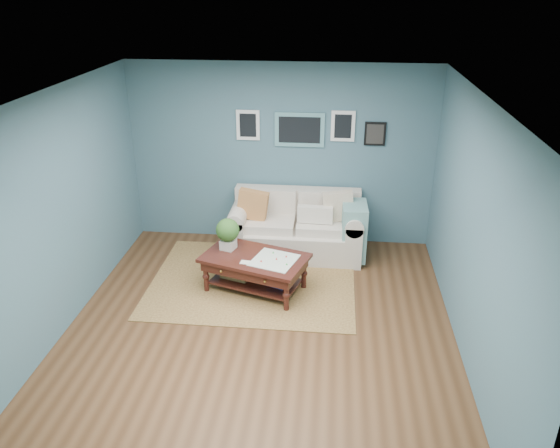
# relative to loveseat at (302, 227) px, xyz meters

# --- Properties ---
(room_shell) EXTENTS (5.00, 5.02, 2.70)m
(room_shell) POSITION_rel_loveseat_xyz_m (-0.35, -1.97, 0.95)
(room_shell) COLOR brown
(room_shell) RESTS_ON ground
(area_rug) EXTENTS (2.72, 2.17, 0.01)m
(area_rug) POSITION_rel_loveseat_xyz_m (-0.59, -0.93, -0.41)
(area_rug) COLOR brown
(area_rug) RESTS_ON ground
(loveseat) EXTENTS (1.97, 0.89, 1.01)m
(loveseat) POSITION_rel_loveseat_xyz_m (0.00, 0.00, 0.00)
(loveseat) COLOR silver
(loveseat) RESTS_ON ground
(coffee_table) EXTENTS (1.48, 1.13, 0.92)m
(coffee_table) POSITION_rel_loveseat_xyz_m (-0.60, -1.10, -0.00)
(coffee_table) COLOR #33150F
(coffee_table) RESTS_ON ground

